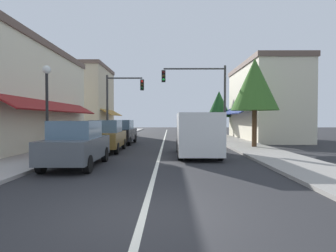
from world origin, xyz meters
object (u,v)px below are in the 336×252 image
parked_car_second_left (106,136)px  van_in_lane (197,133)px  parked_car_nearest_left (77,144)px  street_lamp_left_near (47,96)px  traffic_signal_mast_arm (204,90)px  tree_right_far (219,104)px  tree_right_near (255,85)px  parked_car_third_left (122,132)px  traffic_signal_left_corner (120,97)px

parked_car_second_left → van_in_lane: bearing=-21.3°
parked_car_nearest_left → van_in_lane: bearing=33.5°
parked_car_nearest_left → street_lamp_left_near: street_lamp_left_near is taller
traffic_signal_mast_arm → tree_right_far: size_ratio=1.25×
tree_right_near → parked_car_third_left: bearing=160.2°
parked_car_second_left → parked_car_third_left: bearing=88.1°
parked_car_nearest_left → parked_car_second_left: 5.17m
parked_car_third_left → tree_right_near: (8.81, -3.17, 3.09)m
traffic_signal_mast_arm → tree_right_near: traffic_signal_mast_arm is taller
van_in_lane → tree_right_near: bearing=42.3°
tree_right_near → traffic_signal_mast_arm: bearing=120.6°
parked_car_nearest_left → parked_car_second_left: bearing=89.2°
parked_car_second_left → street_lamp_left_near: 4.47m
traffic_signal_left_corner → tree_right_near: (9.51, -6.40, 0.29)m
traffic_signal_mast_arm → street_lamp_left_near: bearing=-129.4°
parked_car_second_left → van_in_lane: 5.27m
parked_car_third_left → tree_right_near: 9.86m
parked_car_nearest_left → street_lamp_left_near: 3.12m
tree_right_far → traffic_signal_left_corner: bearing=-147.9°
street_lamp_left_near → tree_right_near: (10.64, 5.28, 1.10)m
parked_car_nearest_left → traffic_signal_left_corner: (-0.68, 13.27, 2.80)m
street_lamp_left_near → tree_right_near: bearing=26.4°
parked_car_second_left → tree_right_far: (8.76, 14.03, 2.50)m
parked_car_second_left → tree_right_near: tree_right_near is taller
street_lamp_left_near → tree_right_far: (10.56, 17.60, 0.52)m
parked_car_nearest_left → parked_car_second_left: same height
traffic_signal_mast_arm → tree_right_near: (2.64, -4.47, -0.11)m
parked_car_nearest_left → van_in_lane: size_ratio=0.79×
parked_car_second_left → tree_right_near: (8.84, 1.71, 3.09)m
parked_car_second_left → parked_car_nearest_left: bearing=-91.5°
van_in_lane → tree_right_far: bearing=76.9°
parked_car_third_left → tree_right_far: bearing=47.3°
traffic_signal_mast_arm → parked_car_third_left: bearing=-168.1°
tree_right_far → tree_right_near: bearing=-89.6°
tree_right_near → van_in_lane: bearing=-138.1°
parked_car_third_left → tree_right_far: (8.72, 9.14, 2.50)m
parked_car_nearest_left → traffic_signal_mast_arm: (6.20, 11.35, 3.20)m
traffic_signal_left_corner → parked_car_third_left: bearing=-77.7°
van_in_lane → tree_right_near: (3.89, 3.49, 2.82)m
parked_car_third_left → van_in_lane: 8.29m
traffic_signal_left_corner → street_lamp_left_near: size_ratio=1.33×
parked_car_third_left → street_lamp_left_near: 8.88m
traffic_signal_mast_arm → street_lamp_left_near: (-8.01, -9.75, -1.21)m
street_lamp_left_near → traffic_signal_mast_arm: bearing=50.6°
tree_right_near → tree_right_far: size_ratio=1.17×
traffic_signal_left_corner → street_lamp_left_near: traffic_signal_left_corner is taller
parked_car_nearest_left → parked_car_third_left: size_ratio=1.00×
parked_car_third_left → street_lamp_left_near: (-1.83, -8.45, 1.99)m
tree_right_far → parked_car_third_left: bearing=-133.7°
parked_car_nearest_left → van_in_lane: (4.95, 3.38, 0.27)m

